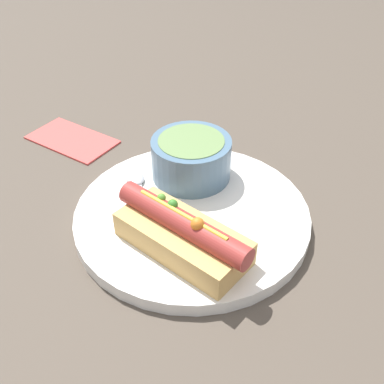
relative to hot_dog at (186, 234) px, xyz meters
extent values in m
plane|color=#4C4238|center=(0.00, 0.07, -0.04)|extent=(4.00, 4.00, 0.00)
cylinder|color=white|center=(0.00, 0.07, -0.03)|extent=(0.29, 0.29, 0.02)
cube|color=tan|center=(0.00, 0.00, -0.01)|extent=(0.17, 0.14, 0.03)
cylinder|color=#9E332D|center=(0.00, 0.00, 0.02)|extent=(0.16, 0.11, 0.03)
sphere|color=#518C2D|center=(-0.03, 0.02, 0.03)|extent=(0.01, 0.01, 0.01)
sphere|color=orange|center=(0.01, -0.01, 0.03)|extent=(0.01, 0.01, 0.01)
sphere|color=#387A28|center=(-0.02, 0.01, 0.03)|extent=(0.01, 0.01, 0.01)
cylinder|color=gold|center=(0.00, 0.00, 0.03)|extent=(0.11, 0.07, 0.01)
cylinder|color=slate|center=(-0.02, 0.14, 0.01)|extent=(0.11, 0.11, 0.06)
cylinder|color=#66844C|center=(-0.02, 0.14, 0.03)|extent=(0.09, 0.09, 0.01)
cube|color=#B7B7BC|center=(-0.05, 0.05, -0.02)|extent=(0.07, 0.11, 0.00)
ellipsoid|color=#B7B7BC|center=(-0.09, 0.12, -0.02)|extent=(0.04, 0.04, 0.01)
cube|color=#E04C47|center=(-0.23, 0.23, -0.04)|extent=(0.16, 0.13, 0.01)
camera|label=1|loc=(0.06, -0.35, 0.34)|focal=42.00mm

